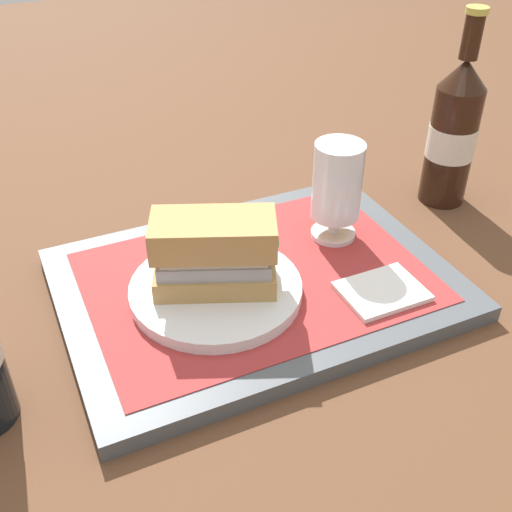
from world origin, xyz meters
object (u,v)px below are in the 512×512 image
(sandwich, at_px, (217,252))
(beer_glass, at_px, (337,189))
(plate, at_px, (216,289))
(beer_bottle, at_px, (453,132))

(sandwich, xyz_separation_m, beer_glass, (0.17, 0.05, 0.01))
(plate, distance_m, sandwich, 0.05)
(sandwich, relative_size, beer_glass, 1.16)
(sandwich, distance_m, beer_bottle, 0.39)
(sandwich, bearing_deg, beer_glass, 38.57)
(plate, xyz_separation_m, beer_bottle, (0.39, 0.09, 0.08))
(beer_glass, height_order, beer_bottle, beer_bottle)
(beer_bottle, bearing_deg, beer_glass, -167.77)
(plate, relative_size, beer_glass, 1.52)
(plate, xyz_separation_m, beer_glass, (0.18, 0.05, 0.06))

